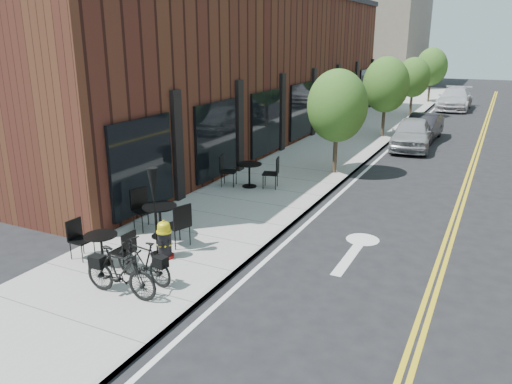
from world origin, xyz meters
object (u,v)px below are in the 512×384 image
Objects in this scene: patio_umbrella at (154,193)px; bistro_set_c at (249,172)px; bicycle_right at (120,272)px; parked_car_a at (412,133)px; bistro_set_a at (102,245)px; bistro_set_b at (160,217)px; parked_car_c at (455,99)px; fire_hydrant at (164,240)px; bicycle_left at (143,261)px; parked_car_b at (423,127)px.

bistro_set_c is at bearing 95.80° from patio_umbrella.
parked_car_a reaches higher than bicycle_right.
bistro_set_a is 1.62m from patio_umbrella.
bistro_set_b is 29.36m from parked_car_c.
parked_car_a reaches higher than fire_hydrant.
bicycle_left is 31.35m from parked_car_c.
bistro_set_a is at bearing -108.89° from parked_car_a.
bistro_set_c is 12.26m from parked_car_b.
parked_car_a is at bearing 78.86° from bistro_set_a.
parked_car_a is at bearing 178.60° from bicycle_left.
bistro_set_a is at bearing -75.71° from bistro_set_b.
bistro_set_c is 0.51× the size of parked_car_b.
patio_umbrella is at bearing -37.34° from bistro_set_b.
bistro_set_b is 1.02× the size of bistro_set_c.
bicycle_right is (-0.01, -0.67, 0.04)m from bicycle_left.
patio_umbrella is 30.23m from parked_car_c.
bistro_set_b reaches higher than bistro_set_a.
bistro_set_b reaches higher than fire_hydrant.
bicycle_right is 0.98× the size of bistro_set_a.
parked_car_c is (4.20, 29.06, 0.10)m from bistro_set_b.
parked_car_b is at bearing 80.22° from bistro_set_a.
bistro_set_c is (-1.15, 7.78, 0.03)m from bicycle_right.
fire_hydrant is at bearing -105.92° from parked_car_a.
parked_car_b is at bearing 97.11° from bistro_set_b.
bicycle_left is 0.91× the size of bistro_set_a.
bistro_set_c is (-0.84, 5.93, 0.10)m from fire_hydrant.
bicycle_left reaches higher than fire_hydrant.
bicycle_right is at bearing -95.12° from parked_car_b.
bistro_set_a is 31.25m from parked_car_c.
bicycle_right is at bearing -97.14° from bistro_set_c.
bistro_set_b is at bearing -105.55° from bistro_set_c.
bistro_set_b is at bearing -109.90° from parked_car_a.
parked_car_a is 2.45m from parked_car_b.
parked_car_b is (3.90, 11.62, -0.00)m from bistro_set_c.
bicycle_right is at bearing -73.59° from patio_umbrella.
bistro_set_a is (-1.36, 0.26, -0.00)m from bicycle_left.
parked_car_b is at bearing 179.34° from bicycle_left.
fire_hydrant is 0.59× the size of bicycle_left.
bicycle_right is 1.64m from bistro_set_a.
bistro_set_b reaches higher than bicycle_left.
patio_umbrella is (0.60, -5.91, 0.98)m from bistro_set_c.
bicycle_left is 1.39m from bistro_set_a.
bistro_set_c is at bearing -105.61° from parked_car_b.
parked_car_a is (2.61, 16.96, 0.10)m from bicycle_right.
bistro_set_b is 14.63m from parked_car_a.
bicycle_right is at bearing -32.00° from bistro_set_a.
bistro_set_b reaches higher than bistro_set_c.
bistro_set_b is 4.96m from bistro_set_c.
bistro_set_a is at bearing -107.23° from bistro_set_c.
bicycle_left is at bearing -41.24° from bistro_set_b.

